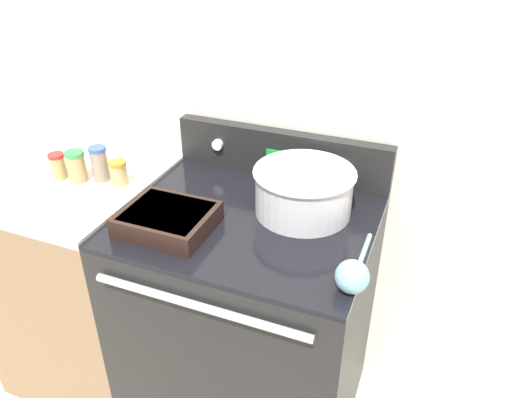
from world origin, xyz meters
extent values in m
cube|color=silver|center=(0.00, 0.70, 1.25)|extent=(8.00, 0.05, 2.50)
cube|color=black|center=(0.00, 0.33, 0.45)|extent=(0.79, 0.67, 0.89)
cube|color=black|center=(0.00, 0.33, 0.90)|extent=(0.79, 0.67, 0.02)
cylinder|color=silver|center=(0.00, -0.02, 0.83)|extent=(0.65, 0.02, 0.02)
cube|color=black|center=(0.00, 0.64, 1.00)|extent=(0.79, 0.05, 0.17)
cylinder|color=white|center=(-0.24, 0.61, 1.00)|extent=(0.04, 0.02, 0.04)
cylinder|color=white|center=(0.24, 0.61, 1.00)|extent=(0.04, 0.02, 0.04)
cube|color=green|center=(0.00, 0.61, 1.00)|extent=(0.09, 0.01, 0.03)
cube|color=#896B4C|center=(-0.69, 0.33, 0.45)|extent=(0.58, 0.67, 0.89)
cube|color=silver|center=(-0.69, 0.33, 0.91)|extent=(0.58, 0.67, 0.03)
cylinder|color=silver|center=(0.15, 0.43, 0.98)|extent=(0.30, 0.30, 0.15)
torus|color=silver|center=(0.15, 0.43, 1.05)|extent=(0.32, 0.32, 0.01)
cylinder|color=beige|center=(0.15, 0.43, 1.04)|extent=(0.28, 0.28, 0.02)
cube|color=black|center=(-0.20, 0.18, 0.94)|extent=(0.27, 0.23, 0.06)
cube|color=beige|center=(-0.20, 0.18, 0.96)|extent=(0.24, 0.20, 0.03)
cylinder|color=#7AB2C6|center=(0.38, 0.24, 0.92)|extent=(0.01, 0.26, 0.01)
sphere|color=#7AB2C6|center=(0.38, 0.11, 0.95)|extent=(0.09, 0.09, 0.09)
cylinder|color=tan|center=(-0.49, 0.34, 0.96)|extent=(0.06, 0.06, 0.07)
cylinder|color=orange|center=(-0.49, 0.34, 1.00)|extent=(0.06, 0.06, 0.01)
cylinder|color=gray|center=(-0.57, 0.35, 0.98)|extent=(0.06, 0.06, 0.11)
cylinder|color=#3856B7|center=(-0.57, 0.35, 1.04)|extent=(0.06, 0.06, 0.01)
cylinder|color=tan|center=(-0.64, 0.31, 0.97)|extent=(0.06, 0.06, 0.10)
cylinder|color=green|center=(-0.64, 0.31, 1.03)|extent=(0.07, 0.07, 0.01)
cylinder|color=tan|center=(-0.71, 0.30, 0.96)|extent=(0.05, 0.05, 0.08)
cylinder|color=red|center=(-0.71, 0.30, 1.01)|extent=(0.05, 0.05, 0.01)
camera|label=1|loc=(0.52, -0.89, 1.76)|focal=35.00mm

